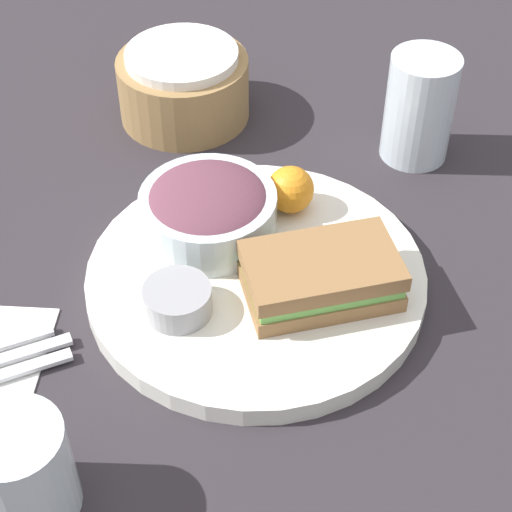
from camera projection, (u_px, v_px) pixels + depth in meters
ground_plane at (256, 286)px, 0.85m from camera, size 4.00×4.00×0.00m
plate at (256, 278)px, 0.84m from camera, size 0.33×0.33×0.02m
sandwich at (321, 276)px, 0.80m from camera, size 0.16×0.13×0.04m
salad_bowl at (208, 209)px, 0.85m from camera, size 0.14×0.14×0.06m
dressing_cup at (178, 300)px, 0.79m from camera, size 0.06×0.06×0.03m
orange_wedge at (291, 189)px, 0.88m from camera, size 0.05×0.05×0.05m
drink_glass at (419, 108)px, 0.96m from camera, size 0.08×0.08×0.13m
bread_basket at (183, 85)px, 1.03m from camera, size 0.16×0.16×0.09m
water_glass at (23, 471)px, 0.65m from camera, size 0.08×0.08×0.09m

